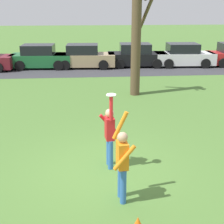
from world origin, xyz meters
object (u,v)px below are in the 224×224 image
at_px(parked_car_tan, 84,57).
at_px(field_cone_orange, 138,224).
at_px(parked_car_green, 40,57).
at_px(bare_tree_tall, 137,31).
at_px(parked_car_white, 184,56).
at_px(person_defender, 122,161).
at_px(frisbee_disc, 111,95).
at_px(parked_car_black, 137,56).
at_px(person_catcher, 110,133).

relative_size(parked_car_tan, field_cone_orange, 13.05).
distance_m(parked_car_green, bare_tree_tall, 9.36).
bearing_deg(parked_car_white, person_defender, -108.91).
xyz_separation_m(parked_car_green, field_cone_orange, (4.00, -16.97, -0.57)).
height_order(frisbee_disc, parked_car_black, frisbee_disc).
xyz_separation_m(frisbee_disc, bare_tree_tall, (1.79, 7.32, 0.91)).
bearing_deg(parked_car_black, parked_car_green, -176.94).
height_order(person_catcher, person_defender, person_catcher).
xyz_separation_m(person_catcher, frisbee_disc, (0.02, -0.22, 1.11)).
distance_m(parked_car_tan, parked_car_black, 3.68).
relative_size(frisbee_disc, parked_car_black, 0.06).
bearing_deg(person_defender, frisbee_disc, 0.00).
distance_m(person_catcher, parked_car_tan, 14.27).
bearing_deg(person_defender, field_cone_orange, -175.45).
bearing_deg(field_cone_orange, parked_car_green, 103.26).
xyz_separation_m(person_defender, parked_car_green, (-3.81, 15.90, -0.25)).
bearing_deg(person_defender, parked_car_black, -15.77).
height_order(parked_car_green, parked_car_tan, same).
bearing_deg(parked_car_black, parked_car_tan, -175.08).
distance_m(parked_car_white, field_cone_orange, 17.88).
height_order(frisbee_disc, parked_car_white, frisbee_disc).
bearing_deg(parked_car_tan, parked_car_black, 4.92).
distance_m(person_defender, parked_car_tan, 15.84).
relative_size(parked_car_green, parked_car_tan, 1.00).
xyz_separation_m(frisbee_disc, parked_car_black, (2.99, 14.63, -1.37)).
bearing_deg(bare_tree_tall, frisbee_disc, -103.74).
bearing_deg(parked_car_green, person_catcher, -73.18).
bearing_deg(frisbee_disc, bare_tree_tall, 76.26).
distance_m(person_catcher, parked_car_green, 14.80).
xyz_separation_m(person_defender, parked_car_tan, (-0.82, 15.81, -0.25)).
bearing_deg(person_catcher, parked_car_tan, 177.06).
distance_m(parked_car_black, field_cone_orange, 17.25).
height_order(frisbee_disc, parked_car_tan, frisbee_disc).
relative_size(frisbee_disc, parked_car_tan, 0.06).
relative_size(bare_tree_tall, field_cone_orange, 17.82).
xyz_separation_m(parked_car_black, parked_car_white, (3.33, -0.20, 0.00)).
distance_m(frisbee_disc, parked_car_green, 15.08).
distance_m(person_defender, parked_car_black, 16.22).
height_order(person_catcher, parked_car_black, person_catcher).
bearing_deg(parked_car_tan, parked_car_green, -179.23).
relative_size(person_defender, parked_car_white, 0.49).
relative_size(person_defender, parked_car_green, 0.49).
distance_m(person_defender, bare_tree_tall, 9.05).
bearing_deg(parked_car_white, field_cone_orange, -107.09).
xyz_separation_m(person_defender, parked_car_black, (2.86, 15.97, -0.25)).
bearing_deg(parked_car_black, person_catcher, -99.29).
distance_m(person_catcher, frisbee_disc, 1.13).
xyz_separation_m(person_defender, bare_tree_tall, (1.66, 8.66, 2.02)).
bearing_deg(parked_car_white, frisbee_disc, -111.14).
distance_m(parked_car_green, parked_car_black, 6.67).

